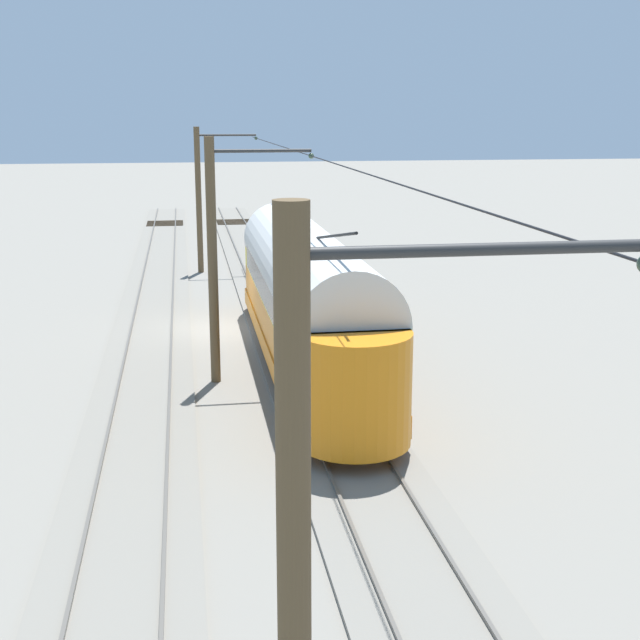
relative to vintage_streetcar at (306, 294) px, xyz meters
name	(u,v)px	position (x,y,z in m)	size (l,w,h in m)	color
ground_plane	(220,329)	(2.43, -5.01, -2.26)	(220.00, 220.00, 0.00)	gray
track_streetcar_siding	(286,323)	(0.00, -5.33, -2.21)	(2.80, 80.00, 0.18)	slate
track_adjacent_siding	(152,329)	(4.87, -5.33, -2.21)	(2.80, 80.00, 0.18)	slate
vintage_streetcar	(306,294)	(0.00, 0.00, 0.00)	(2.65, 17.65, 5.01)	orange
catenary_pole_foreground	(200,197)	(2.74, -16.75, 1.41)	(3.05, 0.28, 7.00)	brown
catenary_pole_mid_near	(216,257)	(2.74, 1.17, 1.41)	(3.05, 0.28, 7.00)	brown
catenary_pole_mid_far	(305,609)	(2.74, 19.09, 1.41)	(3.05, 0.28, 7.00)	brown
overhead_wire_run	(305,154)	(0.06, 0.39, 4.20)	(2.84, 39.84, 0.18)	black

